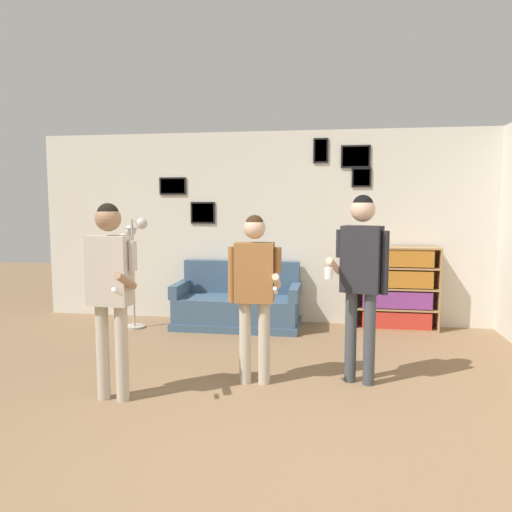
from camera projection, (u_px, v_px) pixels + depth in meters
ground_plane at (250, 480)px, 3.08m from camera, size 20.00×20.00×0.00m
wall_back at (300, 227)px, 7.05m from camera, size 7.67×0.08×2.70m
couch at (238, 305)px, 6.89m from camera, size 1.72×0.80×0.88m
bookshelf at (397, 288)px, 6.71m from camera, size 1.10×0.30×1.12m
floor_lamp at (132, 251)px, 6.71m from camera, size 0.36×0.40×1.50m
person_player_foreground_left at (110, 280)px, 4.23m from camera, size 0.50×0.47×1.70m
person_player_foreground_center at (255, 282)px, 4.63m from camera, size 0.51×0.43×1.59m
person_watcher_holding_cup at (361, 268)px, 4.62m from camera, size 0.57×0.40×1.78m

